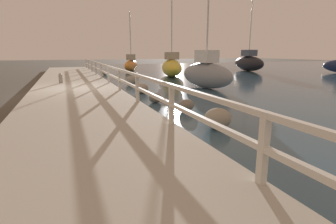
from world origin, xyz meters
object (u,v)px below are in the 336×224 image
at_px(sailboat_yellow, 172,67).
at_px(sailboat_gray, 206,73).
at_px(mooring_bollard, 61,78).
at_px(sailboat_orange, 131,64).
at_px(sailboat_black, 248,62).

distance_m(sailboat_yellow, sailboat_gray, 7.25).
relative_size(mooring_bollard, sailboat_gray, 0.08).
relative_size(sailboat_orange, sailboat_yellow, 0.96).
height_order(mooring_bollard, sailboat_gray, sailboat_gray).
bearing_deg(mooring_bollard, sailboat_yellow, 30.24).
xyz_separation_m(sailboat_orange, sailboat_gray, (0.57, -14.76, 0.12)).
height_order(sailboat_black, sailboat_yellow, sailboat_black).
height_order(sailboat_black, sailboat_gray, sailboat_black).
distance_m(mooring_bollard, sailboat_black, 19.75).
bearing_deg(sailboat_black, sailboat_orange, 167.44).
bearing_deg(mooring_bollard, sailboat_black, 23.35).
relative_size(mooring_bollard, sailboat_yellow, 0.08).
relative_size(sailboat_black, sailboat_gray, 1.14).
bearing_deg(sailboat_yellow, sailboat_gray, -79.63).
distance_m(mooring_bollard, sailboat_orange, 14.12).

